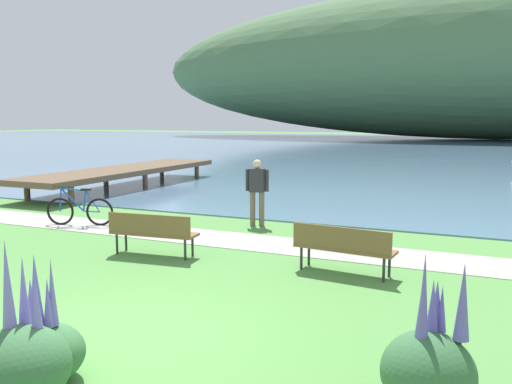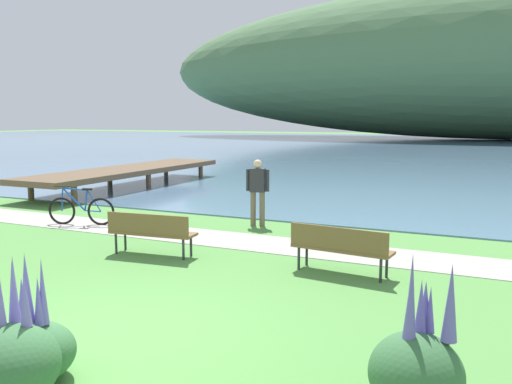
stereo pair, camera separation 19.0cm
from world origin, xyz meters
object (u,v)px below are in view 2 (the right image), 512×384
object	(u,v)px
bicycle_leaning_near_bench	(81,210)
park_bench_near_camera	(340,246)
park_bench_further_along	(151,230)
person_at_shoreline	(258,188)

from	to	relation	value
bicycle_leaning_near_bench	park_bench_near_camera	bearing A→B (deg)	-11.39
park_bench_near_camera	park_bench_further_along	world-z (taller)	same
park_bench_further_along	bicycle_leaning_near_bench	xyz separation A→B (m)	(-3.49, 1.79, -0.12)
park_bench_near_camera	bicycle_leaning_near_bench	distance (m)	7.45
park_bench_further_along	person_at_shoreline	xyz separation A→B (m)	(0.71, 3.62, 0.46)
park_bench_near_camera	person_at_shoreline	size ratio (longest dim) A/B	1.08
park_bench_near_camera	park_bench_further_along	bearing A→B (deg)	-175.16
park_bench_near_camera	person_at_shoreline	xyz separation A→B (m)	(-3.10, 3.30, 0.46)
park_bench_further_along	person_at_shoreline	distance (m)	3.72
person_at_shoreline	bicycle_leaning_near_bench	bearing A→B (deg)	-156.48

